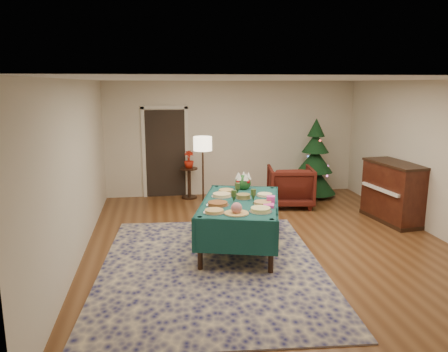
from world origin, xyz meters
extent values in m
plane|color=#593319|center=(0.00, 0.00, 0.00)|extent=(7.00, 7.00, 0.00)
plane|color=white|center=(0.00, 0.00, 2.70)|extent=(7.00, 7.00, 0.00)
plane|color=beige|center=(0.00, 3.50, 1.35)|extent=(6.00, 0.00, 6.00)
plane|color=beige|center=(0.00, -3.50, 1.35)|extent=(6.00, 0.00, 6.00)
plane|color=beige|center=(-3.00, 0.00, 1.35)|extent=(0.00, 7.00, 7.00)
plane|color=beige|center=(3.00, 0.00, 1.35)|extent=(0.00, 7.00, 7.00)
cube|color=black|center=(-1.60, 3.48, 1.02)|extent=(0.92, 0.02, 2.04)
cube|color=silver|center=(-2.10, 3.48, 1.05)|extent=(0.08, 0.04, 2.14)
cube|color=silver|center=(-1.10, 3.48, 1.05)|extent=(0.08, 0.04, 2.14)
cube|color=silver|center=(-1.60, 3.48, 2.10)|extent=(1.08, 0.04, 0.08)
cube|color=#13154A|center=(-1.06, -0.80, 0.01)|extent=(3.49, 4.42, 0.02)
cylinder|color=black|center=(-1.24, -0.89, 0.40)|extent=(0.08, 0.08, 0.80)
cylinder|color=black|center=(-0.75, 0.91, 0.40)|extent=(0.08, 0.08, 0.80)
cylinder|color=black|center=(-0.27, -1.15, 0.40)|extent=(0.08, 0.08, 0.80)
cylinder|color=black|center=(0.22, 0.65, 0.40)|extent=(0.08, 0.08, 0.80)
cube|color=#134542|center=(-0.51, -0.12, 0.78)|extent=(1.68, 2.28, 0.04)
cube|color=#134542|center=(-0.24, 0.85, 0.55)|extent=(1.18, 0.35, 0.50)
cube|color=#134542|center=(-0.77, -1.09, 0.55)|extent=(1.18, 0.35, 0.50)
cube|color=#134542|center=(0.05, -0.27, 0.55)|extent=(0.58, 2.00, 0.50)
cube|color=#134542|center=(-1.07, 0.03, 0.55)|extent=(0.58, 2.00, 0.50)
cylinder|color=silver|center=(-1.01, -0.73, 0.81)|extent=(0.32, 0.32, 0.01)
cylinder|color=tan|center=(-1.01, -0.73, 0.84)|extent=(0.27, 0.27, 0.04)
cylinder|color=silver|center=(-0.71, -0.85, 0.81)|extent=(0.36, 0.36, 0.01)
sphere|color=#CC727A|center=(-0.71, -0.85, 0.90)|extent=(0.16, 0.16, 0.16)
cylinder|color=silver|center=(-0.34, -0.79, 0.81)|extent=(0.34, 0.34, 0.01)
cylinder|color=#D8D172|center=(-0.34, -0.79, 0.84)|extent=(0.29, 0.29, 0.05)
cylinder|color=silver|center=(-0.91, -0.35, 0.81)|extent=(0.36, 0.36, 0.01)
cylinder|color=brown|center=(-0.91, -0.35, 0.84)|extent=(0.30, 0.30, 0.04)
cylinder|color=silver|center=(-0.21, -0.39, 0.81)|extent=(0.31, 0.31, 0.01)
cylinder|color=#B2844C|center=(-0.21, -0.39, 0.83)|extent=(0.26, 0.26, 0.03)
cylinder|color=silver|center=(-0.77, 0.17, 0.81)|extent=(0.35, 0.35, 0.01)
cylinder|color=#D8BF7F|center=(-0.77, 0.17, 0.84)|extent=(0.29, 0.29, 0.04)
cylinder|color=silver|center=(-0.44, -0.02, 0.81)|extent=(0.26, 0.26, 0.01)
cylinder|color=maroon|center=(-0.44, -0.02, 0.85)|extent=(0.22, 0.22, 0.06)
cylinder|color=silver|center=(-0.06, 0.08, 0.81)|extent=(0.28, 0.28, 0.01)
cylinder|color=#F2EACC|center=(-0.06, 0.08, 0.83)|extent=(0.24, 0.24, 0.03)
cylinder|color=silver|center=(-0.64, 0.46, 0.81)|extent=(0.29, 0.29, 0.01)
cylinder|color=tan|center=(-0.64, 0.46, 0.83)|extent=(0.25, 0.25, 0.03)
cone|color=#2D471E|center=(-0.48, 0.32, 0.85)|extent=(0.08, 0.08, 0.10)
cylinder|color=#2D471E|center=(-0.48, 0.32, 0.94)|extent=(0.09, 0.09, 0.10)
cone|color=#2D471E|center=(-0.31, -0.16, 0.85)|extent=(0.08, 0.08, 0.10)
cylinder|color=#2D471E|center=(-0.31, -0.16, 0.94)|extent=(0.09, 0.09, 0.10)
cone|color=#2D471E|center=(-0.63, -0.19, 0.85)|extent=(0.08, 0.08, 0.10)
cylinder|color=#2D471E|center=(-0.63, -0.19, 0.94)|extent=(0.09, 0.09, 0.10)
cube|color=#E13E9F|center=(-0.16, -0.55, 0.83)|extent=(0.20, 0.20, 0.04)
cube|color=#F042B7|center=(-0.06, -0.32, 0.86)|extent=(0.16, 0.16, 0.11)
sphere|color=#1E4C1E|center=(-0.31, 0.66, 0.91)|extent=(0.28, 0.28, 0.28)
cone|color=white|center=(-0.21, 0.66, 1.04)|extent=(0.11, 0.11, 0.13)
cone|color=white|center=(-0.28, 0.75, 1.04)|extent=(0.11, 0.11, 0.13)
cone|color=white|center=(-0.39, 0.72, 1.04)|extent=(0.11, 0.11, 0.13)
cone|color=white|center=(-0.39, 0.60, 1.04)|extent=(0.11, 0.11, 0.13)
cone|color=white|center=(-0.28, 0.57, 1.04)|extent=(0.11, 0.11, 0.13)
sphere|color=#B20C0F|center=(-0.21, 0.72, 0.95)|extent=(0.08, 0.08, 0.08)
sphere|color=#B20C0F|center=(-0.38, 0.76, 0.95)|extent=(0.08, 0.08, 0.08)
sphere|color=#B20C0F|center=(-0.41, 0.59, 0.95)|extent=(0.08, 0.08, 0.08)
sphere|color=#B20C0F|center=(-0.24, 0.56, 0.95)|extent=(0.08, 0.08, 0.08)
imported|color=#47150F|center=(1.06, 2.20, 0.48)|extent=(1.07, 1.02, 0.97)
cylinder|color=#A57F3F|center=(-0.87, 2.09, 0.01)|extent=(0.27, 0.27, 0.03)
cylinder|color=black|center=(-0.87, 2.09, 0.72)|extent=(0.04, 0.04, 1.43)
cylinder|color=#FFEABF|center=(-0.87, 2.09, 1.43)|extent=(0.38, 0.38, 0.29)
cylinder|color=black|center=(-1.07, 3.20, 0.02)|extent=(0.36, 0.36, 0.04)
cylinder|color=black|center=(-1.07, 3.20, 0.35)|extent=(0.08, 0.08, 0.66)
cylinder|color=black|center=(-1.07, 3.20, 0.70)|extent=(0.40, 0.40, 0.03)
imported|color=#B61E0D|center=(-1.07, 3.20, 0.83)|extent=(0.22, 0.40, 0.22)
cylinder|color=black|center=(1.86, 2.90, 0.07)|extent=(0.11, 0.11, 0.15)
cone|color=black|center=(1.86, 2.90, 0.42)|extent=(1.34, 1.34, 0.65)
cone|color=black|center=(1.86, 2.90, 0.88)|extent=(1.09, 1.09, 0.56)
cone|color=black|center=(1.86, 2.90, 1.30)|extent=(0.83, 0.83, 0.46)
cone|color=black|center=(1.86, 2.90, 1.65)|extent=(0.53, 0.53, 0.42)
cube|color=black|center=(2.70, 0.84, 0.04)|extent=(0.73, 1.38, 0.07)
cube|color=black|center=(2.70, 0.84, 0.58)|extent=(0.71, 1.36, 1.08)
cube|color=black|center=(2.70, 0.84, 1.14)|extent=(0.75, 1.41, 0.05)
cube|color=white|center=(2.42, 0.81, 0.65)|extent=(0.24, 1.13, 0.06)
camera|label=1|loc=(-1.81, -6.74, 2.63)|focal=35.00mm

